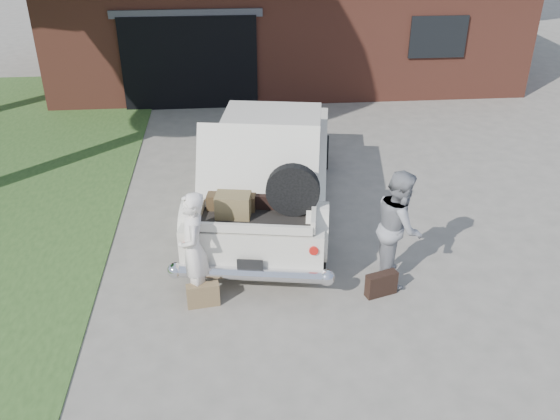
{
  "coord_description": "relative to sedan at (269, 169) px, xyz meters",
  "views": [
    {
      "loc": [
        -0.6,
        -6.17,
        4.87
      ],
      "look_at": [
        0.0,
        0.6,
        1.1
      ],
      "focal_mm": 38.0,
      "sensor_mm": 36.0,
      "label": 1
    }
  ],
  "objects": [
    {
      "name": "ground",
      "position": [
        0.01,
        -2.64,
        -0.75
      ],
      "size": [
        90.0,
        90.0,
        0.0
      ],
      "primitive_type": "plane",
      "color": "gray",
      "rests_on": "ground"
    },
    {
      "name": "house",
      "position": [
        0.99,
        8.83,
        0.92
      ],
      "size": [
        12.8,
        7.8,
        3.3
      ],
      "color": "brown",
      "rests_on": "ground"
    },
    {
      "name": "sedan",
      "position": [
        0.0,
        0.0,
        0.0
      ],
      "size": [
        2.79,
        5.37,
        2.02
      ],
      "rotation": [
        0.0,
        0.0,
        -0.17
      ],
      "color": "beige",
      "rests_on": "ground"
    },
    {
      "name": "woman_left",
      "position": [
        -1.13,
        -2.38,
        0.03
      ],
      "size": [
        0.43,
        0.6,
        1.56
      ],
      "primitive_type": "imported",
      "rotation": [
        0.0,
        0.0,
        -1.47
      ],
      "color": "white",
      "rests_on": "ground"
    },
    {
      "name": "woman_right",
      "position": [
        1.61,
        -2.11,
        0.06
      ],
      "size": [
        0.72,
        0.87,
        1.62
      ],
      "primitive_type": "imported",
      "rotation": [
        0.0,
        0.0,
        1.43
      ],
      "color": "gray",
      "rests_on": "ground"
    },
    {
      "name": "suitcase_left",
      "position": [
        -1.05,
        -2.54,
        -0.59
      ],
      "size": [
        0.44,
        0.19,
        0.33
      ],
      "primitive_type": "cube",
      "rotation": [
        0.0,
        0.0,
        0.14
      ],
      "color": "olive",
      "rests_on": "ground"
    },
    {
      "name": "suitcase_right",
      "position": [
        1.32,
        -2.52,
        -0.58
      ],
      "size": [
        0.45,
        0.26,
        0.33
      ],
      "primitive_type": "cube",
      "rotation": [
        0.0,
        0.0,
        0.3
      ],
      "color": "black",
      "rests_on": "ground"
    }
  ]
}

